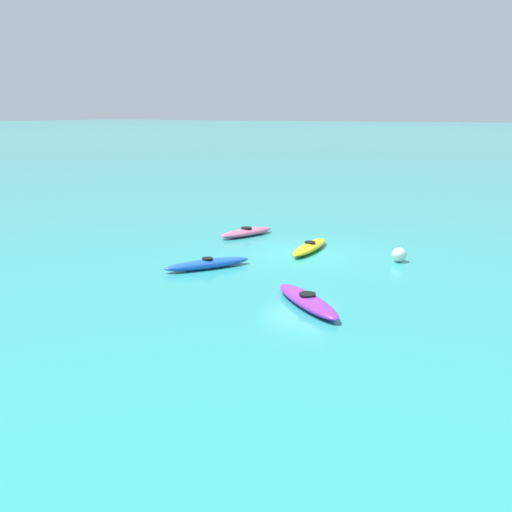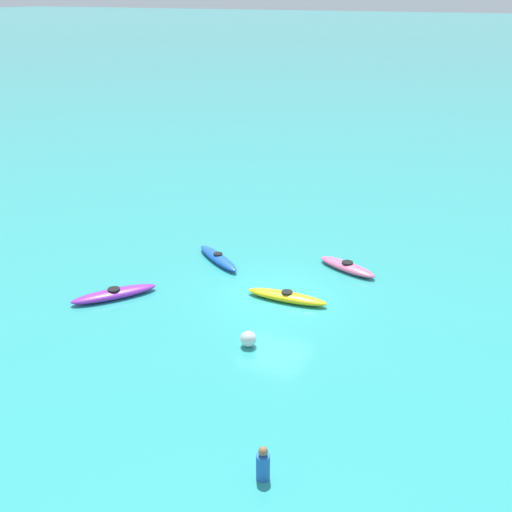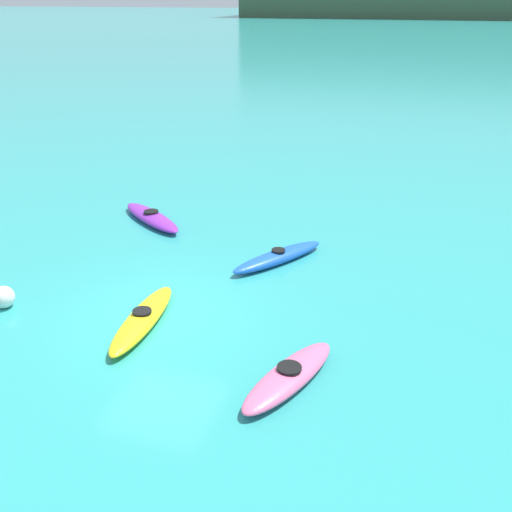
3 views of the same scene
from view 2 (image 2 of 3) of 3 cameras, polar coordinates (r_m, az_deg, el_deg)
name	(u,v)px [view 2 (image 2 of 3)]	position (r m, az deg, el deg)	size (l,w,h in m)	color
ground_plane	(276,297)	(22.84, 1.82, -3.72)	(600.00, 600.00, 0.00)	teal
kayak_blue	(218,258)	(25.69, -3.48, -0.18)	(2.15, 2.83, 0.37)	blue
kayak_pink	(347,267)	(25.10, 8.32, -0.97)	(1.59, 2.75, 0.37)	pink
kayak_purple	(114,294)	(23.25, -12.81, -3.38)	(2.91, 2.46, 0.37)	purple
kayak_yellow	(287,297)	(22.50, 2.83, -3.73)	(0.81, 3.02, 0.37)	yellow
buoy_white	(248,339)	(19.72, -0.70, -7.57)	(0.51, 0.51, 0.51)	white
person_near_shore	(263,465)	(14.97, 0.65, -18.49)	(0.32, 0.32, 0.88)	blue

